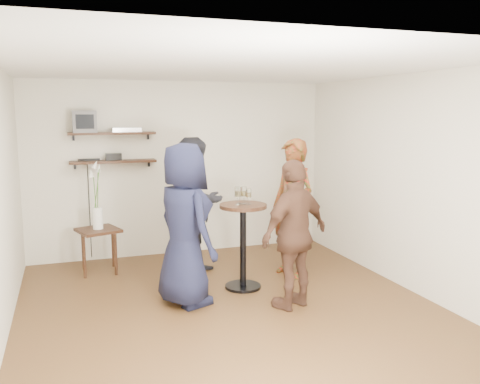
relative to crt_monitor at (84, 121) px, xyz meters
The scene contains 18 objects.
room 2.83m from the crt_monitor, 60.08° to the right, with size 4.58×5.08×2.68m.
shelf_upper 0.40m from the crt_monitor, ahead, with size 1.20×0.25×0.04m, color black.
shelf_lower 0.68m from the crt_monitor, ahead, with size 1.20×0.25×0.04m, color black.
crt_monitor is the anchor object (origin of this frame).
dvd_deck 0.58m from the crt_monitor, ahead, with size 0.40×0.24×0.06m, color silver.
radio 0.62m from the crt_monitor, ahead, with size 0.22×0.10×0.10m, color black.
power_strip 0.54m from the crt_monitor, 52.35° to the left, with size 0.30×0.05×0.03m, color black.
side_table 1.60m from the crt_monitor, 79.46° to the right, with size 0.63×0.63×0.60m.
vase_lilies 1.23m from the crt_monitor, 79.60° to the right, with size 0.19×0.19×0.93m.
drinks_table 2.78m from the crt_monitor, 44.97° to the right, with size 0.57×0.57×1.05m.
wine_glass_fl 2.54m from the crt_monitor, 46.72° to the right, with size 0.07×0.07×0.22m.
wine_glass_fr 2.64m from the crt_monitor, 44.38° to the right, with size 0.06×0.06×0.19m.
wine_glass_bl 2.52m from the crt_monitor, 44.42° to the right, with size 0.06×0.06×0.19m.
wine_glass_br 2.58m from the crt_monitor, 44.66° to the right, with size 0.07×0.07×0.21m.
person_plaid 3.10m from the crt_monitor, 29.97° to the right, with size 0.66×0.43×1.81m, color red.
person_dark 1.99m from the crt_monitor, 36.86° to the right, with size 0.89×0.69×1.83m, color black.
person_navy 2.47m from the crt_monitor, 64.81° to the right, with size 0.89×0.58×1.82m, color black.
person_brown 3.44m from the crt_monitor, 50.42° to the right, with size 0.97×0.40×1.65m, color #4B2E20.
Camera 1 is at (-1.64, -5.02, 2.14)m, focal length 38.00 mm.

